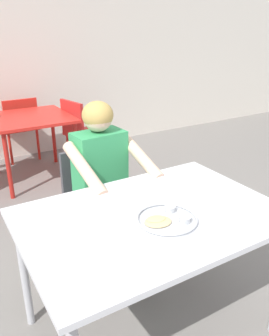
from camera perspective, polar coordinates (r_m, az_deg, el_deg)
name	(u,v)px	position (r m, az deg, el deg)	size (l,w,h in m)	color
ground_plane	(168,330)	(2.24, 5.50, -25.14)	(12.00, 12.00, 0.05)	slate
back_wall	(3,19)	(4.68, -20.96, 22.05)	(12.00, 0.12, 3.40)	silver
table_foreground	(152,225)	(1.78, 2.91, -9.43)	(1.29, 0.89, 0.75)	silver
thali_tray	(167,219)	(1.69, 5.41, -8.33)	(0.30, 0.30, 0.03)	#B7BABF
chair_foreground	(93,195)	(2.58, -6.86, -4.52)	(0.42, 0.46, 0.80)	#3F3F44
diner_foreground	(107,175)	(2.30, -4.61, -1.22)	(0.52, 0.57, 1.19)	#292929
table_background_red	(31,124)	(3.93, -16.80, 6.94)	(0.83, 0.87, 0.72)	red
chair_red_right	(81,129)	(4.17, -8.87, 6.32)	(0.49, 0.51, 0.84)	red
chair_red_far	(20,124)	(4.60, -18.43, 6.90)	(0.44, 0.43, 0.81)	red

